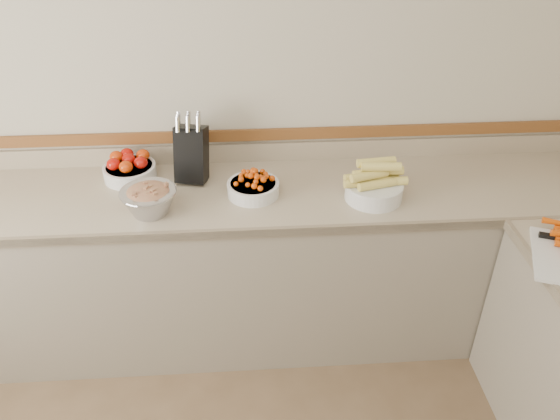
{
  "coord_description": "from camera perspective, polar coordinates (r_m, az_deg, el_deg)",
  "views": [
    {
      "loc": [
        0.22,
        -0.57,
        2.26
      ],
      "look_at": [
        0.35,
        1.35,
        1.0
      ],
      "focal_mm": 35.0,
      "sensor_mm": 36.0,
      "label": 1
    }
  ],
  "objects": [
    {
      "name": "back_wall",
      "position": [
        2.75,
        -8.42,
        12.44
      ],
      "size": [
        4.0,
        0.0,
        4.0
      ],
      "primitive_type": "plane",
      "rotation": [
        1.57,
        0.0,
        0.0
      ],
      "color": "beige",
      "rests_on": "ground_plane"
    },
    {
      "name": "counter_back",
      "position": [
        2.89,
        -7.43,
        -5.8
      ],
      "size": [
        4.0,
        0.65,
        1.08
      ],
      "color": "tan",
      "rests_on": "ground_plane"
    },
    {
      "name": "knife_block",
      "position": [
        2.69,
        -9.25,
        5.94
      ],
      "size": [
        0.18,
        0.2,
        0.36
      ],
      "color": "black",
      "rests_on": "counter_back"
    },
    {
      "name": "tomato_bowl",
      "position": [
        2.81,
        -15.46,
        4.24
      ],
      "size": [
        0.26,
        0.26,
        0.13
      ],
      "color": "silver",
      "rests_on": "counter_back"
    },
    {
      "name": "cherry_tomato_bowl",
      "position": [
        2.58,
        -2.82,
        2.48
      ],
      "size": [
        0.25,
        0.25,
        0.13
      ],
      "color": "silver",
      "rests_on": "counter_back"
    },
    {
      "name": "corn_bowl",
      "position": [
        2.57,
        9.82,
        2.56
      ],
      "size": [
        0.3,
        0.27,
        0.2
      ],
      "color": "silver",
      "rests_on": "counter_back"
    },
    {
      "name": "rhubarb_bowl",
      "position": [
        2.49,
        -13.53,
        1.13
      ],
      "size": [
        0.25,
        0.25,
        0.14
      ],
      "color": "#B2B2BA",
      "rests_on": "counter_back"
    }
  ]
}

